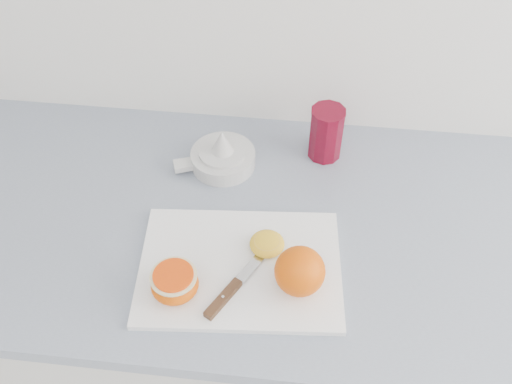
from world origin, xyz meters
TOP-DOWN VIEW (x-y plane):
  - counter at (0.20, 1.70)m, footprint 2.64×0.64m
  - cutting_board at (0.15, 1.58)m, footprint 0.38×0.28m
  - whole_orange at (0.26, 1.55)m, footprint 0.09×0.09m
  - half_orange at (0.05, 1.51)m, footprint 0.08×0.08m
  - squeezed_shell at (0.20, 1.62)m, footprint 0.06×0.06m
  - paring_knife at (0.14, 1.52)m, footprint 0.11×0.18m
  - citrus_juicer at (0.08, 1.84)m, footprint 0.17×0.13m
  - red_tumbler at (0.29, 1.90)m, footprint 0.07×0.07m

SIDE VIEW (x-z plane):
  - counter at x=0.20m, z-range 0.00..0.89m
  - cutting_board at x=0.15m, z-range 0.89..0.90m
  - paring_knife at x=0.14m, z-range 0.90..0.91m
  - citrus_juicer at x=0.08m, z-range 0.87..0.96m
  - squeezed_shell at x=0.20m, z-range 0.90..0.93m
  - half_orange at x=0.05m, z-range 0.90..0.95m
  - red_tumbler at x=0.29m, z-range 0.89..1.00m
  - whole_orange at x=0.26m, z-range 0.90..0.99m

